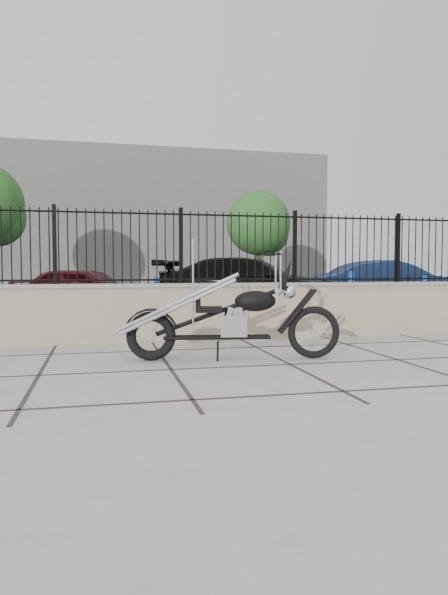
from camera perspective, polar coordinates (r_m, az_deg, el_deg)
ground_plane at (r=6.75m, az=7.11°, el=-7.17°), size 90.00×90.00×0.00m
parking_lot at (r=18.91m, az=-6.13°, el=-0.54°), size 30.00×30.00×0.00m
retaining_wall at (r=9.06m, az=1.64°, el=-1.46°), size 14.00×0.36×0.96m
iron_fence at (r=9.04m, az=1.65°, el=5.38°), size 14.00×0.08×1.20m
background_building at (r=32.93m, az=-9.19°, el=7.96°), size 22.00×6.00×8.00m
chopper_motorcycle at (r=6.96m, az=0.56°, el=-0.13°), size 2.74×0.90×1.62m
car_red at (r=13.42m, az=-14.64°, el=0.57°), size 3.98×2.89×1.26m
car_black at (r=14.65m, az=2.94°, el=1.37°), size 5.62×3.92×1.51m
car_blue at (r=15.85m, az=17.57°, el=1.22°), size 4.58×2.44×1.43m
bollard_a at (r=11.43m, az=-7.22°, el=-0.39°), size 0.13×0.13×1.01m
bollard_b at (r=12.66m, az=13.51°, el=0.18°), size 0.18×0.18×1.14m
bollard_c at (r=13.51m, az=20.73°, el=0.01°), size 0.13×0.13×1.03m
tree_right at (r=23.63m, az=3.72°, el=8.28°), size 2.82×2.82×4.75m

